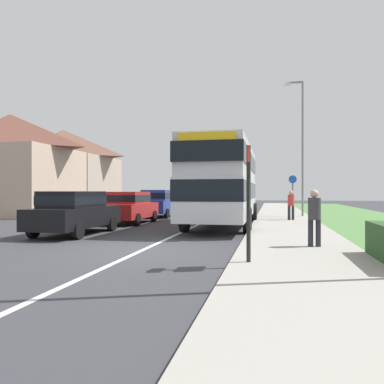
{
  "coord_description": "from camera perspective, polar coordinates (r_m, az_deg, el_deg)",
  "views": [
    {
      "loc": [
        3.47,
        -9.89,
        1.62
      ],
      "look_at": [
        0.53,
        4.12,
        1.6
      ],
      "focal_mm": 35.29,
      "sensor_mm": 36.0,
      "label": 1
    }
  ],
  "objects": [
    {
      "name": "ground_plane",
      "position": [
        10.6,
        -7.48,
        -8.71
      ],
      "size": [
        120.0,
        120.0,
        0.0
      ],
      "primitive_type": "plane",
      "color": "#38383D"
    },
    {
      "name": "pedestrian_at_stop",
      "position": [
        10.83,
        18.01,
        -3.34
      ],
      "size": [
        0.34,
        0.34,
        1.67
      ],
      "color": "#23232D",
      "rests_on": "ground_plane"
    },
    {
      "name": "house_terrace_far_side",
      "position": [
        31.57,
        -22.03,
        3.43
      ],
      "size": [
        7.99,
        13.45,
        6.94
      ],
      "color": "#C1A88E",
      "rests_on": "ground_plane"
    },
    {
      "name": "cycle_route_sign",
      "position": [
        21.84,
        14.97,
        -0.43
      ],
      "size": [
        0.44,
        0.08,
        2.52
      ],
      "color": "slate",
      "rests_on": "ground_plane"
    },
    {
      "name": "lane_marking_centre",
      "position": [
        18.29,
        0.87,
        -4.99
      ],
      "size": [
        0.14,
        60.0,
        0.01
      ],
      "primitive_type": "cube",
      "color": "silver",
      "rests_on": "ground_plane"
    },
    {
      "name": "parked_car_black",
      "position": [
        14.82,
        -17.31,
        -2.72
      ],
      "size": [
        1.9,
        4.46,
        1.63
      ],
      "color": "black",
      "rests_on": "ground_plane"
    },
    {
      "name": "street_lamp_mid",
      "position": [
        24.1,
        16.15,
        7.49
      ],
      "size": [
        1.14,
        0.2,
        8.34
      ],
      "color": "slate",
      "rests_on": "ground_plane"
    },
    {
      "name": "bus_stop_sign",
      "position": [
        8.12,
        8.55,
        -0.49
      ],
      "size": [
        0.09,
        0.52,
        2.6
      ],
      "color": "black",
      "rests_on": "ground_plane"
    },
    {
      "name": "street_lamp_near",
      "position": [
        7.88,
        26.86,
        22.5
      ],
      "size": [
        1.14,
        0.2,
        8.14
      ],
      "color": "slate",
      "rests_on": "ground_plane"
    },
    {
      "name": "parked_car_blue",
      "position": [
        24.05,
        -5.06,
        -1.55
      ],
      "size": [
        1.92,
        4.09,
        1.71
      ],
      "color": "navy",
      "rests_on": "ground_plane"
    },
    {
      "name": "pavement_near_side",
      "position": [
        15.98,
        14.48,
        -5.52
      ],
      "size": [
        3.2,
        68.0,
        0.12
      ],
      "primitive_type": "cube",
      "color": "#9E998E",
      "rests_on": "ground_plane"
    },
    {
      "name": "double_decker_bus",
      "position": [
        17.52,
        4.81,
        1.78
      ],
      "size": [
        2.8,
        9.66,
        3.7
      ],
      "color": "#BCBCC1",
      "rests_on": "ground_plane"
    },
    {
      "name": "parked_car_red",
      "position": [
        19.34,
        -9.51,
        -2.09
      ],
      "size": [
        1.97,
        4.16,
        1.6
      ],
      "color": "#B21E1E",
      "rests_on": "ground_plane"
    },
    {
      "name": "pedestrian_walking_away",
      "position": [
        20.6,
        14.74,
        -1.72
      ],
      "size": [
        0.34,
        0.34,
        1.67
      ],
      "color": "#23232D",
      "rests_on": "ground_plane"
    }
  ]
}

